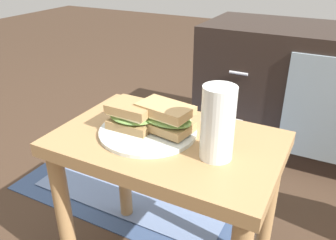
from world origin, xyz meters
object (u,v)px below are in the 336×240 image
sandwich_front (132,115)px  sandwich_back (165,117)px  tv_cabinet (307,92)px  beer_glass (218,125)px  plate (149,130)px

sandwich_front → sandwich_back: size_ratio=0.78×
tv_cabinet → sandwich_front: (-0.33, -0.95, 0.21)m
sandwich_back → beer_glass: (0.15, -0.04, 0.03)m
plate → beer_glass: bearing=-9.0°
plate → beer_glass: size_ratio=1.47×
sandwich_front → beer_glass: bearing=-5.0°
tv_cabinet → plate: 1.00m
beer_glass → tv_cabinet: bearing=84.6°
sandwich_back → sandwich_front: bearing=-166.5°
sandwich_front → beer_glass: size_ratio=0.73×
tv_cabinet → beer_glass: bearing=-95.4°
tv_cabinet → beer_glass: size_ratio=5.67×
plate → beer_glass: 0.21m
tv_cabinet → plate: (-0.28, -0.94, 0.17)m
plate → sandwich_front: (-0.04, -0.01, 0.04)m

